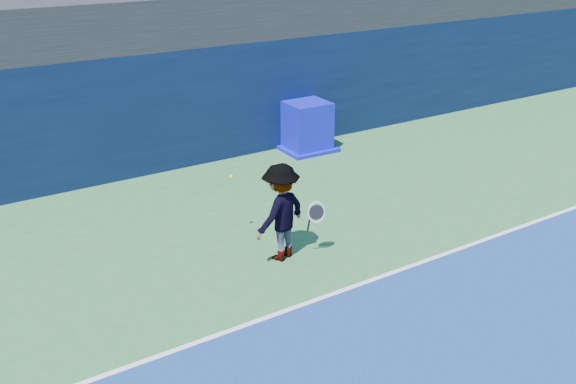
% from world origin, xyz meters
% --- Properties ---
extents(baseline, '(24.00, 0.10, 0.01)m').
position_xyz_m(baseline, '(0.00, 3.00, 0.01)').
color(baseline, white).
rests_on(baseline, ground).
extents(stadium_band, '(36.00, 3.00, 1.20)m').
position_xyz_m(stadium_band, '(0.00, 11.50, 3.60)').
color(stadium_band, black).
rests_on(stadium_band, back_wall_assembly).
extents(back_wall_assembly, '(36.00, 1.03, 3.00)m').
position_xyz_m(back_wall_assembly, '(-0.00, 10.50, 1.50)').
color(back_wall_assembly, '#091532').
rests_on(back_wall_assembly, ground).
extents(equipment_cart, '(1.45, 1.45, 1.35)m').
position_xyz_m(equipment_cart, '(3.65, 9.55, 0.62)').
color(equipment_cart, '#0E0DC3').
rests_on(equipment_cart, ground).
extents(tennis_player, '(1.44, 1.04, 1.87)m').
position_xyz_m(tennis_player, '(-0.26, 4.60, 0.93)').
color(tennis_player, white).
rests_on(tennis_player, ground).
extents(tennis_ball, '(0.07, 0.07, 0.07)m').
position_xyz_m(tennis_ball, '(-0.61, 5.87, 1.29)').
color(tennis_ball, '#CFFA1B').
rests_on(tennis_ball, ground).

